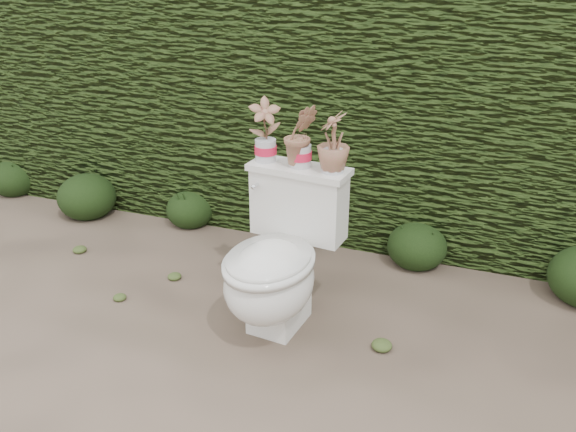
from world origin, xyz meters
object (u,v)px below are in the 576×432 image
(potted_plant_left, at_px, (265,132))
(potted_plant_center, at_px, (301,137))
(toilet, at_px, (277,264))
(potted_plant_right, at_px, (333,144))

(potted_plant_left, relative_size, potted_plant_center, 1.02)
(toilet, height_order, potted_plant_center, potted_plant_center)
(toilet, relative_size, potted_plant_center, 2.64)
(potted_plant_left, bearing_deg, potted_plant_right, -35.68)
(potted_plant_center, bearing_deg, toilet, -128.21)
(potted_plant_center, bearing_deg, potted_plant_left, 143.35)
(toilet, relative_size, potted_plant_left, 2.59)
(toilet, xyz_separation_m, potted_plant_left, (-0.16, 0.26, 0.57))
(toilet, distance_m, potted_plant_left, 0.65)
(potted_plant_center, distance_m, potted_plant_right, 0.17)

